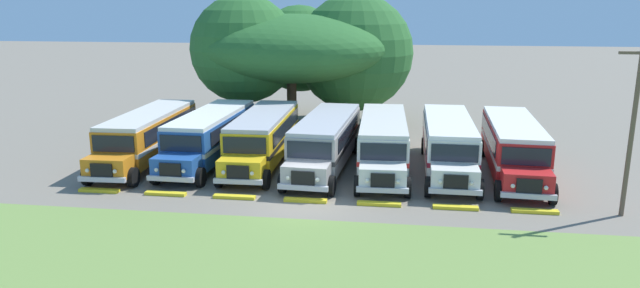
% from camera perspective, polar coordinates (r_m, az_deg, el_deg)
% --- Properties ---
extents(ground_plane, '(220.00, 220.00, 0.00)m').
position_cam_1_polar(ground_plane, '(26.42, -1.49, -5.85)').
color(ground_plane, slate).
extents(foreground_grass_strip, '(80.00, 10.45, 0.01)m').
position_cam_1_polar(foreground_grass_strip, '(19.76, -5.13, -12.92)').
color(foreground_grass_strip, olive).
rests_on(foreground_grass_strip, ground_plane).
extents(parked_bus_slot_0, '(2.97, 10.88, 2.82)m').
position_cam_1_polar(parked_bus_slot_0, '(34.47, -16.85, 0.95)').
color(parked_bus_slot_0, orange).
rests_on(parked_bus_slot_0, ground_plane).
extents(parked_bus_slot_1, '(2.88, 10.86, 2.82)m').
position_cam_1_polar(parked_bus_slot_1, '(33.64, -10.91, 0.99)').
color(parked_bus_slot_1, '#23519E').
rests_on(parked_bus_slot_1, ground_plane).
extents(parked_bus_slot_2, '(2.88, 10.86, 2.82)m').
position_cam_1_polar(parked_bus_slot_2, '(32.81, -5.71, 0.86)').
color(parked_bus_slot_2, yellow).
rests_on(parked_bus_slot_2, ground_plane).
extents(parked_bus_slot_3, '(3.19, 10.91, 2.82)m').
position_cam_1_polar(parked_bus_slot_3, '(31.65, 0.59, 0.45)').
color(parked_bus_slot_3, '#9E9993').
rests_on(parked_bus_slot_3, ground_plane).
extents(parked_bus_slot_4, '(2.98, 10.88, 2.82)m').
position_cam_1_polar(parked_bus_slot_4, '(31.58, 6.35, 0.33)').
color(parked_bus_slot_4, silver).
rests_on(parked_bus_slot_4, ground_plane).
extents(parked_bus_slot_5, '(2.78, 10.85, 2.82)m').
position_cam_1_polar(parked_bus_slot_5, '(31.92, 12.73, 0.22)').
color(parked_bus_slot_5, silver).
rests_on(parked_bus_slot_5, ground_plane).
extents(parked_bus_slot_6, '(3.16, 10.90, 2.82)m').
position_cam_1_polar(parked_bus_slot_6, '(32.20, 18.79, -0.07)').
color(parked_bus_slot_6, red).
rests_on(parked_bus_slot_6, ground_plane).
extents(curb_wheelstop_0, '(2.00, 0.36, 0.15)m').
position_cam_1_polar(curb_wheelstop_0, '(29.81, -21.26, -4.36)').
color(curb_wheelstop_0, yellow).
rests_on(curb_wheelstop_0, ground_plane).
extents(curb_wheelstop_1, '(2.00, 0.36, 0.15)m').
position_cam_1_polar(curb_wheelstop_1, '(28.32, -15.22, -4.82)').
color(curb_wheelstop_1, yellow).
rests_on(curb_wheelstop_1, ground_plane).
extents(curb_wheelstop_2, '(2.00, 0.36, 0.15)m').
position_cam_1_polar(curb_wheelstop_2, '(27.19, -8.59, -5.26)').
color(curb_wheelstop_2, yellow).
rests_on(curb_wheelstop_2, ground_plane).
extents(curb_wheelstop_3, '(2.00, 0.36, 0.15)m').
position_cam_1_polar(curb_wheelstop_3, '(26.44, -1.47, -5.66)').
color(curb_wheelstop_3, yellow).
rests_on(curb_wheelstop_3, ground_plane).
extents(curb_wheelstop_4, '(2.00, 0.36, 0.15)m').
position_cam_1_polar(curb_wheelstop_4, '(26.12, 5.94, -5.98)').
color(curb_wheelstop_4, yellow).
rests_on(curb_wheelstop_4, ground_plane).
extents(curb_wheelstop_5, '(2.00, 0.36, 0.15)m').
position_cam_1_polar(curb_wheelstop_5, '(26.24, 13.42, -6.20)').
color(curb_wheelstop_5, yellow).
rests_on(curb_wheelstop_5, ground_plane).
extents(curb_wheelstop_6, '(2.00, 0.36, 0.15)m').
position_cam_1_polar(curb_wheelstop_6, '(26.79, 20.72, -6.32)').
color(curb_wheelstop_6, yellow).
rests_on(curb_wheelstop_6, ground_plane).
extents(broad_shade_tree, '(16.10, 13.00, 9.76)m').
position_cam_1_polar(broad_shade_tree, '(42.97, -1.83, 9.42)').
color(broad_shade_tree, brown).
rests_on(broad_shade_tree, ground_plane).
extents(utility_pole, '(1.80, 0.20, 7.58)m').
position_cam_1_polar(utility_pole, '(27.02, 28.88, 1.75)').
color(utility_pole, brown).
rests_on(utility_pole, ground_plane).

